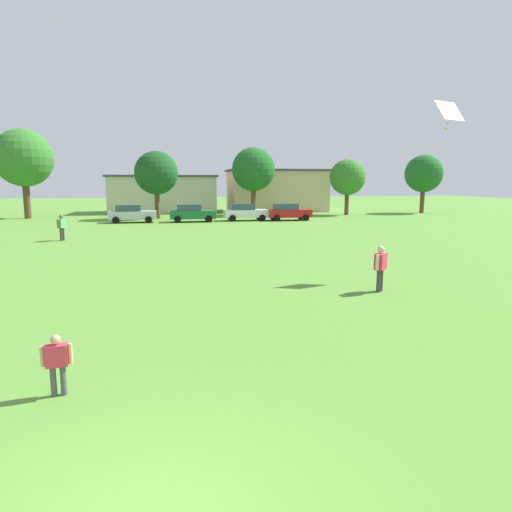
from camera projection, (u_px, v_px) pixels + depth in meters
ground_plane at (161, 233)px, 33.99m from camera, size 160.00×160.00×0.00m
child_kite_flyer at (57, 360)px, 7.95m from camera, size 0.53×0.25×1.13m
adult_bystander at (380, 265)px, 15.55m from camera, size 0.58×0.57×1.60m
bystander_near_trees at (62, 225)px, 29.19m from camera, size 0.49×0.75×1.68m
kite at (449, 112)px, 17.80m from camera, size 1.35×0.95×1.13m
parked_car_silver_0 at (132, 213)px, 42.26m from camera, size 4.30×2.02×1.68m
parked_car_green_1 at (192, 213)px, 43.01m from camera, size 4.30×2.02×1.68m
parked_car_white_2 at (245, 212)px, 44.42m from camera, size 4.30×2.02×1.68m
parked_car_red_3 at (288, 212)px, 44.71m from camera, size 4.30×2.02×1.68m
tree_far_left at (23, 158)px, 46.25m from camera, size 5.88×5.88×9.16m
tree_left at (156, 173)px, 46.25m from camera, size 4.44×4.44×6.92m
tree_center at (253, 170)px, 51.13m from camera, size 4.91×4.91×7.65m
tree_right at (348, 177)px, 51.59m from camera, size 4.08×4.08×6.36m
tree_far_right at (424, 174)px, 54.87m from camera, size 4.52×4.52×7.05m
house_left at (163, 194)px, 56.91m from camera, size 13.36×7.77×4.60m
house_right at (276, 190)px, 59.69m from camera, size 12.66×8.17×5.38m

